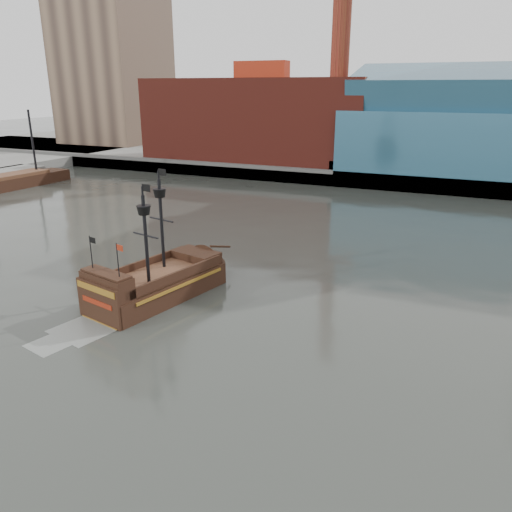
% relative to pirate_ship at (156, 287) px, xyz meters
% --- Properties ---
extents(ground, '(400.00, 400.00, 0.00)m').
position_rel_pirate_ship_xyz_m(ground, '(5.08, -12.18, -0.95)').
color(ground, '#2B2E28').
rests_on(ground, ground).
extents(promenade_far, '(220.00, 60.00, 2.00)m').
position_rel_pirate_ship_xyz_m(promenade_far, '(5.08, 79.82, 0.05)').
color(promenade_far, slate).
rests_on(promenade_far, ground).
extents(seawall, '(220.00, 1.00, 2.60)m').
position_rel_pirate_ship_xyz_m(seawall, '(5.08, 50.32, 0.35)').
color(seawall, '#4C4C49').
rests_on(seawall, ground).
extents(skyline, '(149.00, 45.00, 62.00)m').
position_rel_pirate_ship_xyz_m(skyline, '(10.29, 72.39, 23.60)').
color(skyline, '#7F644C').
rests_on(skyline, promenade_far).
extents(pirate_ship, '(7.15, 14.60, 10.50)m').
position_rel_pirate_ship_xyz_m(pirate_ship, '(0.00, 0.00, 0.00)').
color(pirate_ship, black).
rests_on(pirate_ship, ground).
extents(docked_vessel, '(5.74, 20.28, 13.63)m').
position_rel_pirate_ship_xyz_m(docked_vessel, '(-46.93, 27.69, -0.08)').
color(docked_vessel, black).
rests_on(docked_vessel, ground).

